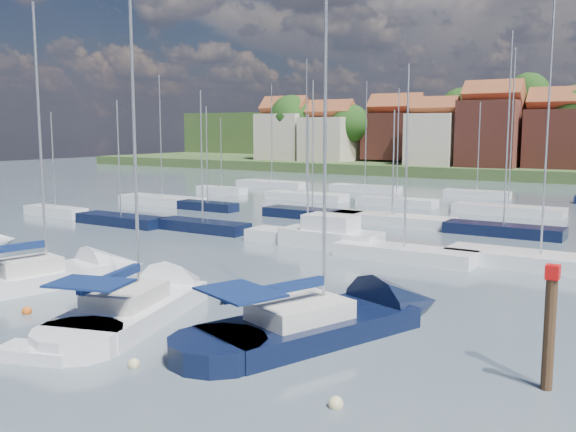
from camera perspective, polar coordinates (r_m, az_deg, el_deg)
The scene contains 11 objects.
ground at distance 60.68m, azimuth 17.39°, elevation -0.23°, with size 260.00×260.00×0.00m, color #44555C.
sailboat_left at distance 36.17m, azimuth -19.38°, elevation -5.01°, with size 5.32×11.81×15.54m.
sailboat_centre at distance 29.79m, azimuth -11.98°, elevation -7.46°, with size 6.87×13.17×17.25m.
sailboat_navy at distance 26.62m, azimuth 5.32°, elevation -9.17°, with size 7.98×13.96×18.66m.
tender at distance 24.79m, azimuth -21.37°, elevation -11.26°, with size 3.03×2.09×0.60m.
timber_piling at distance 21.96m, azimuth 22.09°, elevation -11.75°, with size 0.40×0.40×6.22m.
buoy_c at distance 30.82m, azimuth -22.19°, elevation -8.03°, with size 0.44×0.44×0.44m, color #D85914.
buoy_d at distance 23.14m, azimuth -13.53°, elevation -12.92°, with size 0.42×0.42×0.42m, color beige.
buoy_e at distance 28.93m, azimuth 3.57°, elevation -8.48°, with size 0.45×0.45×0.45m, color beige.
buoy_f at distance 19.65m, azimuth 4.26°, elevation -16.58°, with size 0.46×0.46×0.46m, color beige.
marina_field at distance 55.50m, azimuth 17.99°, elevation -0.52°, with size 79.62×41.41×15.93m.
Camera 1 is at (15.47, -18.12, 8.11)m, focal length 40.00 mm.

